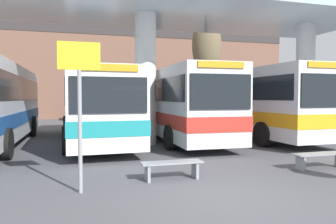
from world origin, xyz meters
TOP-DOWN VIEW (x-y plane):
  - ground_plane at (0.00, 0.00)m, footprint 100.00×100.00m
  - townhouse_backdrop at (0.00, 27.19)m, footprint 40.00×0.58m
  - station_canopy at (0.00, 7.94)m, footprint 21.71×6.54m
  - transit_bus_center_bay at (-2.14, 9.83)m, footprint 3.04×11.97m
  - transit_bus_right_bay at (1.87, 9.67)m, footprint 2.85×11.59m
  - transit_bus_far_right_bay at (5.79, 9.51)m, footprint 3.00×11.68m
  - waiting_bench_mid_platform at (3.90, 1.66)m, footprint 1.76×0.44m
  - waiting_bench_far_platform at (-0.68, 1.66)m, footprint 1.59×0.44m
  - info_sign_platform at (-2.95, 1.10)m, footprint 0.90×0.09m
  - poplar_tree_behind_left at (7.84, 19.69)m, footprint 2.47×2.47m
  - parked_car_street at (-1.37, 24.38)m, footprint 4.62×2.05m

SIDE VIEW (x-z plane):
  - ground_plane at x=0.00m, z-range 0.00..0.00m
  - waiting_bench_far_platform at x=-0.68m, z-range 0.11..0.57m
  - waiting_bench_mid_platform at x=3.90m, z-range 0.11..0.57m
  - parked_car_street at x=-1.37m, z-range -0.02..1.91m
  - transit_bus_center_bay at x=-2.14m, z-range 0.19..3.34m
  - transit_bus_right_bay at x=1.87m, z-range 0.19..3.53m
  - transit_bus_far_right_bay at x=5.79m, z-range 0.20..3.63m
  - info_sign_platform at x=-2.95m, z-range 0.68..3.97m
  - station_canopy at x=0.00m, z-range 1.97..7.99m
  - townhouse_backdrop at x=0.00m, z-range 0.86..11.55m
  - poplar_tree_behind_left at x=7.84m, z-range 1.83..11.06m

